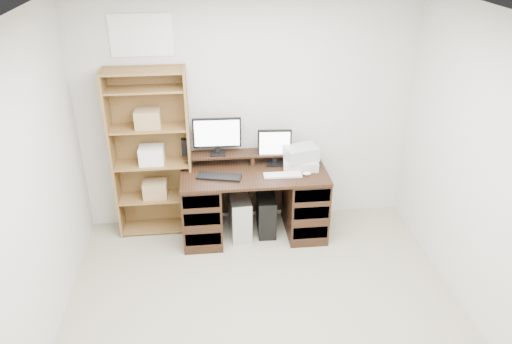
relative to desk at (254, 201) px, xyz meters
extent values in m
cube|color=white|center=(-0.03, -1.64, 2.12)|extent=(3.50, 4.00, 0.02)
cube|color=silver|center=(-0.03, 0.37, 0.86)|extent=(3.50, 0.02, 2.50)
cube|color=silver|center=(-1.79, -1.64, 0.86)|extent=(0.02, 4.00, 2.50)
cube|color=white|center=(-1.04, 0.35, 1.69)|extent=(0.60, 0.01, 0.40)
cube|color=black|center=(0.00, -0.01, 0.35)|extent=(1.50, 0.70, 0.03)
cube|color=black|center=(-0.55, -0.01, -0.03)|extent=(0.40, 0.66, 0.72)
cube|color=black|center=(0.55, -0.01, -0.03)|extent=(0.40, 0.66, 0.72)
cube|color=black|center=(0.00, 0.32, 0.01)|extent=(1.48, 0.02, 0.65)
cube|color=black|center=(-0.55, -0.34, -0.21)|extent=(0.36, 0.01, 0.14)
cube|color=black|center=(-0.55, -0.34, 0.03)|extent=(0.36, 0.01, 0.14)
cube|color=black|center=(-0.55, -0.34, 0.23)|extent=(0.36, 0.01, 0.14)
cube|color=black|center=(0.55, -0.34, -0.21)|extent=(0.36, 0.01, 0.14)
cube|color=black|center=(0.55, -0.34, 0.03)|extent=(0.36, 0.01, 0.14)
cube|color=black|center=(0.55, -0.34, 0.23)|extent=(0.36, 0.01, 0.14)
cube|color=black|center=(-0.65, 0.21, 0.41)|extent=(0.04, 0.20, 0.10)
cube|color=black|center=(0.00, 0.21, 0.41)|extent=(0.04, 0.20, 0.10)
cube|color=black|center=(0.65, 0.21, 0.41)|extent=(0.04, 0.20, 0.10)
cube|color=black|center=(0.00, 0.21, 0.47)|extent=(1.40, 0.22, 0.02)
cube|color=black|center=(-0.36, 0.20, 0.49)|extent=(0.17, 0.13, 0.01)
cube|color=black|center=(-0.36, 0.21, 0.54)|extent=(0.05, 0.03, 0.09)
cube|color=black|center=(-0.36, 0.21, 0.72)|extent=(0.50, 0.04, 0.32)
cube|color=white|center=(-0.36, 0.20, 0.72)|extent=(0.46, 0.01, 0.28)
cube|color=black|center=(0.23, 0.13, 0.37)|extent=(0.18, 0.14, 0.01)
cube|color=black|center=(0.23, 0.15, 0.42)|extent=(0.05, 0.03, 0.09)
cube|color=black|center=(0.23, 0.15, 0.59)|extent=(0.35, 0.06, 0.31)
cube|color=white|center=(0.23, 0.13, 0.59)|extent=(0.31, 0.03, 0.27)
cube|color=black|center=(-0.69, 0.21, 0.57)|extent=(0.07, 0.07, 0.18)
cube|color=black|center=(-0.36, -0.11, 0.37)|extent=(0.46, 0.25, 0.02)
cube|color=silver|center=(0.28, -0.13, 0.37)|extent=(0.39, 0.12, 0.02)
ellipsoid|color=silver|center=(0.53, -0.14, 0.38)|extent=(0.11, 0.08, 0.04)
cube|color=#B6AD9F|center=(0.50, 0.05, 0.41)|extent=(0.39, 0.31, 0.09)
cube|color=#A6ADB1|center=(0.50, 0.05, 0.52)|extent=(0.37, 0.30, 0.14)
cube|color=silver|center=(-0.16, 0.01, -0.16)|extent=(0.23, 0.47, 0.46)
cube|color=black|center=(0.14, 0.04, -0.17)|extent=(0.20, 0.44, 0.44)
cube|color=#19FF33|center=(0.13, -0.18, -0.08)|extent=(0.01, 0.00, 0.01)
cube|color=olive|center=(-1.42, 0.19, 0.51)|extent=(0.02, 0.30, 1.80)
cube|color=olive|center=(-0.65, 0.19, 0.51)|extent=(0.02, 0.30, 1.80)
cube|color=olive|center=(-1.04, 0.33, 0.51)|extent=(0.80, 0.01, 1.80)
cube|color=olive|center=(-1.04, 0.19, -0.36)|extent=(0.75, 0.28, 0.02)
cube|color=olive|center=(-1.04, 0.19, 0.01)|extent=(0.75, 0.28, 0.02)
cube|color=olive|center=(-1.04, 0.19, 0.41)|extent=(0.75, 0.28, 0.02)
cube|color=olive|center=(-1.04, 0.19, 0.81)|extent=(0.75, 0.28, 0.02)
cube|color=olive|center=(-1.04, 0.19, 1.21)|extent=(0.75, 0.28, 0.02)
cube|color=olive|center=(-1.04, 0.19, 1.39)|extent=(0.75, 0.28, 0.02)
cube|color=#A07F54|center=(-1.04, 0.19, 0.11)|extent=(0.25, 0.20, 0.18)
cube|color=white|center=(-1.04, 0.19, 0.51)|extent=(0.25, 0.20, 0.18)
cube|color=#A07F54|center=(-1.04, 0.19, 0.91)|extent=(0.25, 0.20, 0.18)
camera|label=1|loc=(-0.47, -4.54, 2.69)|focal=35.00mm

